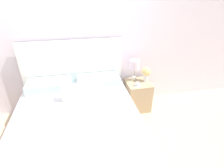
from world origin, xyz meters
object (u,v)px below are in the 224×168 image
Objects in this scene: flower_vase at (146,72)px; teacup at (138,84)px; bed at (78,130)px; table_lamp at (135,66)px; nightstand at (137,95)px.

teacup is (-0.20, -0.14, -0.15)m from flower_vase.
bed reaches higher than table_lamp.
teacup is at bearing -115.70° from nightstand.
bed reaches higher than flower_vase.
bed is at bearing -148.18° from flower_vase.
nightstand is 0.47m from flower_vase.
nightstand is at bearing 64.30° from teacup.
bed is at bearing -140.63° from table_lamp.
bed is at bearing -145.74° from nightstand.
bed is 1.25m from teacup.
nightstand is 0.55m from table_lamp.
table_lamp is 0.34m from teacup.
table_lamp is 1.40× the size of flower_vase.
table_lamp reaches higher than flower_vase.
table_lamp reaches higher than teacup.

